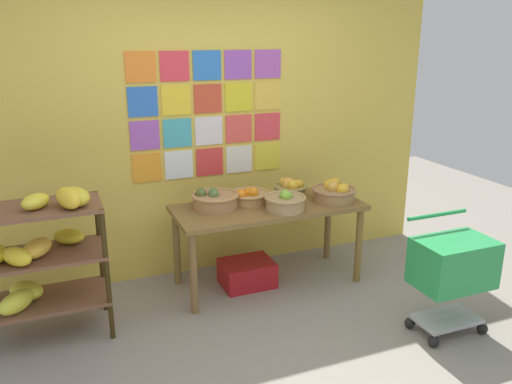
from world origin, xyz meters
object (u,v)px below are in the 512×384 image
object	(u,v)px
produce_crate_under_table	(247,273)
shopping_cart	(453,267)
display_table	(268,215)
fruit_basket_right	(290,188)
fruit_basket_back_right	(335,192)
fruit_basket_left	(215,199)
fruit_basket_back_left	(285,202)
banana_shelf_unit	(40,251)
fruit_basket_centre	(249,196)

from	to	relation	value
produce_crate_under_table	shopping_cart	distance (m)	1.70
display_table	fruit_basket_right	bearing A→B (deg)	30.47
display_table	fruit_basket_back_right	xyz separation A→B (m)	(0.58, -0.09, 0.16)
display_table	fruit_basket_left	bearing A→B (deg)	165.41
fruit_basket_back_right	fruit_basket_left	distance (m)	1.04
fruit_basket_back_left	produce_crate_under_table	world-z (taller)	fruit_basket_back_left
fruit_basket_back_right	fruit_basket_back_left	size ratio (longest dim) A/B	1.10
fruit_basket_back_right	fruit_basket_right	world-z (taller)	fruit_basket_back_right
fruit_basket_left	shopping_cart	bearing A→B (deg)	-44.58
shopping_cart	banana_shelf_unit	bearing A→B (deg)	170.39
produce_crate_under_table	shopping_cart	bearing A→B (deg)	-48.48
banana_shelf_unit	fruit_basket_centre	distance (m)	1.70
banana_shelf_unit	fruit_basket_right	xyz separation A→B (m)	(2.07, 0.36, 0.12)
fruit_basket_back_right	fruit_basket_left	size ratio (longest dim) A/B	0.96
fruit_basket_left	fruit_basket_right	distance (m)	0.72
display_table	fruit_basket_right	distance (m)	0.36
fruit_basket_back_right	fruit_basket_right	xyz separation A→B (m)	(-0.30, 0.26, -0.00)
fruit_basket_back_left	shopping_cart	world-z (taller)	fruit_basket_back_left
fruit_basket_back_right	fruit_basket_centre	bearing A→B (deg)	162.47
fruit_basket_centre	shopping_cart	xyz separation A→B (m)	(1.03, -1.34, -0.26)
produce_crate_under_table	shopping_cart	size ratio (longest dim) A/B	0.52
fruit_basket_back_left	shopping_cart	bearing A→B (deg)	-51.56
banana_shelf_unit	fruit_basket_centre	world-z (taller)	banana_shelf_unit
display_table	fruit_basket_centre	size ratio (longest dim) A/B	4.56
fruit_basket_left	fruit_basket_centre	size ratio (longest dim) A/B	1.13
fruit_basket_centre	fruit_basket_left	bearing A→B (deg)	-176.75
display_table	fruit_basket_back_right	size ratio (longest dim) A/B	4.21
fruit_basket_centre	produce_crate_under_table	distance (m)	0.67
fruit_basket_left	fruit_basket_back_right	bearing A→B (deg)	-11.43
banana_shelf_unit	fruit_basket_right	world-z (taller)	banana_shelf_unit
produce_crate_under_table	display_table	bearing A→B (deg)	-7.70
fruit_basket_back_right	fruit_basket_right	bearing A→B (deg)	139.87
produce_crate_under_table	fruit_basket_left	bearing A→B (deg)	160.51
display_table	produce_crate_under_table	xyz separation A→B (m)	(-0.19, 0.03, -0.52)
fruit_basket_left	fruit_basket_right	bearing A→B (deg)	3.99
fruit_basket_left	banana_shelf_unit	bearing A→B (deg)	-167.28
fruit_basket_right	display_table	bearing A→B (deg)	-149.53
fruit_basket_centre	shopping_cart	size ratio (longest dim) A/B	0.41
shopping_cart	fruit_basket_back_right	bearing A→B (deg)	117.23
fruit_basket_back_right	banana_shelf_unit	bearing A→B (deg)	-177.56
fruit_basket_left	produce_crate_under_table	world-z (taller)	fruit_basket_left
shopping_cart	display_table	bearing A→B (deg)	137.85
fruit_basket_left	fruit_basket_back_left	size ratio (longest dim) A/B	1.15
banana_shelf_unit	fruit_basket_back_right	distance (m)	2.38
fruit_basket_back_left	fruit_basket_back_right	bearing A→B (deg)	8.28
display_table	produce_crate_under_table	bearing A→B (deg)	172.30
fruit_basket_left	fruit_basket_right	size ratio (longest dim) A/B	1.31
fruit_basket_centre	shopping_cart	bearing A→B (deg)	-52.41
display_table	fruit_basket_centre	distance (m)	0.23
banana_shelf_unit	fruit_basket_right	distance (m)	2.11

